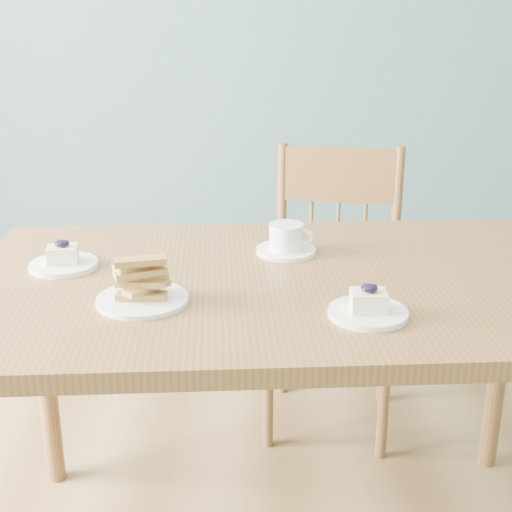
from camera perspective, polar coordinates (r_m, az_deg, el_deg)
room at (r=1.38m, az=-4.53°, el=18.89°), size 5.01×5.01×2.71m
dining_table at (r=1.64m, az=2.80°, el=-4.26°), size 1.50×0.91×0.78m
dining_chair at (r=2.35m, az=6.19°, el=-2.69°), size 0.49×0.47×0.93m
cheesecake_plate_near at (r=1.43m, az=8.96°, el=-4.11°), size 0.16×0.16×0.07m
cheesecake_plate_far at (r=1.72m, az=-15.16°, el=-0.34°), size 0.16×0.16×0.07m
coffee_cup at (r=1.75m, az=2.48°, el=1.23°), size 0.15×0.15×0.07m
biscotti_plate at (r=1.48m, az=-9.12°, el=-2.45°), size 0.19×0.19×0.10m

